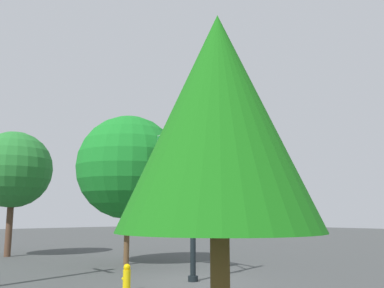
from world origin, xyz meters
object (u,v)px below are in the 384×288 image
Objects in this scene: tree_far at (129,167)px; fire_hydrant at (127,278)px; tree_near at (13,170)px; signal_pole_assembly at (168,169)px; tree_mid at (218,120)px.

fire_hydrant is at bearing 146.60° from tree_far.
tree_far reaches higher than tree_near.
signal_pole_assembly is 7.37× the size of fire_hydrant.
tree_far is at bearing -33.40° from fire_hydrant.
tree_far reaches higher than fire_hydrant.
tree_near reaches higher than fire_hydrant.
fire_hydrant is 8.23m from tree_far.
fire_hydrant is 0.14× the size of tree_mid.
tree_near is at bearing -10.47° from tree_mid.
tree_mid is at bearing 157.83° from fire_hydrant.
signal_pole_assembly is at bearing 172.39° from tree_far.
fire_hydrant is at bearing 175.65° from tree_near.
tree_near is 8.21m from tree_far.
signal_pole_assembly is at bearing -34.68° from tree_mid.
tree_near is 1.24× the size of tree_mid.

